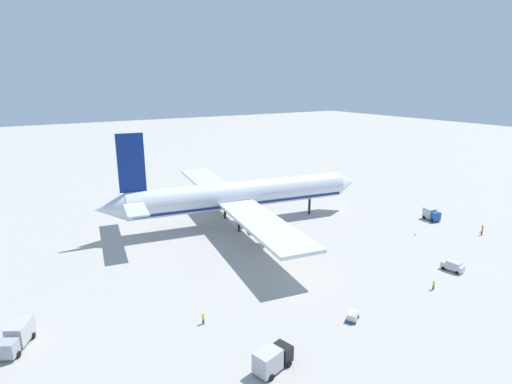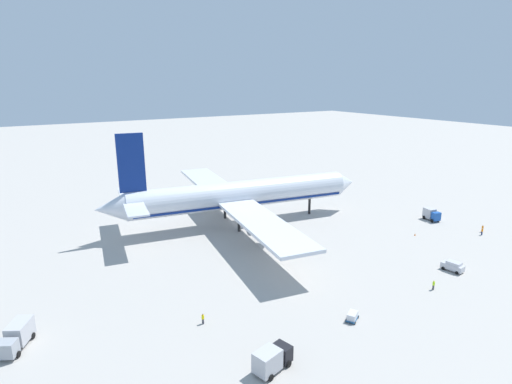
{
  "view_description": "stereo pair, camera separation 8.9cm",
  "coord_description": "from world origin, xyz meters",
  "px_view_note": "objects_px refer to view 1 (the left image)",
  "views": [
    {
      "loc": [
        -50.25,
        -87.94,
        35.94
      ],
      "look_at": [
        4.27,
        0.0,
        7.79
      ],
      "focal_mm": 28.82,
      "sensor_mm": 36.0,
      "label": 1
    },
    {
      "loc": [
        -50.17,
        -87.99,
        35.94
      ],
      "look_at": [
        4.27,
        0.0,
        7.79
      ],
      "focal_mm": 28.82,
      "sensor_mm": 36.0,
      "label": 2
    }
  ],
  "objects_px": {
    "airliner": "(237,195)",
    "traffic_cone_0": "(193,187)",
    "service_van": "(453,266)",
    "ground_worker_0": "(203,319)",
    "baggage_cart_0": "(353,316)",
    "ground_worker_3": "(482,231)",
    "service_truck_0": "(272,359)",
    "ground_worker_1": "(434,285)",
    "service_truck_1": "(431,214)",
    "ground_worker_2": "(482,228)",
    "service_truck_2": "(17,336)",
    "traffic_cone_1": "(415,234)"
  },
  "relations": [
    {
      "from": "baggage_cart_0",
      "to": "ground_worker_0",
      "type": "bearing_deg",
      "value": 150.79
    },
    {
      "from": "traffic_cone_1",
      "to": "baggage_cart_0",
      "type": "bearing_deg",
      "value": -154.57
    },
    {
      "from": "airliner",
      "to": "ground_worker_1",
      "type": "bearing_deg",
      "value": -75.55
    },
    {
      "from": "service_truck_1",
      "to": "traffic_cone_1",
      "type": "relative_size",
      "value": 8.86
    },
    {
      "from": "service_truck_0",
      "to": "traffic_cone_1",
      "type": "xyz_separation_m",
      "value": [
        55.73,
        21.31,
        -1.42
      ]
    },
    {
      "from": "airliner",
      "to": "service_truck_0",
      "type": "height_order",
      "value": "airliner"
    },
    {
      "from": "service_truck_0",
      "to": "ground_worker_3",
      "type": "bearing_deg",
      "value": 10.62
    },
    {
      "from": "airliner",
      "to": "ground_worker_3",
      "type": "relative_size",
      "value": 43.16
    },
    {
      "from": "service_van",
      "to": "traffic_cone_1",
      "type": "bearing_deg",
      "value": 58.9
    },
    {
      "from": "service_truck_0",
      "to": "baggage_cart_0",
      "type": "relative_size",
      "value": 1.91
    },
    {
      "from": "ground_worker_1",
      "to": "ground_worker_0",
      "type": "bearing_deg",
      "value": 163.29
    },
    {
      "from": "service_truck_1",
      "to": "ground_worker_0",
      "type": "distance_m",
      "value": 73.05
    },
    {
      "from": "airliner",
      "to": "service_van",
      "type": "height_order",
      "value": "airliner"
    },
    {
      "from": "baggage_cart_0",
      "to": "ground_worker_2",
      "type": "bearing_deg",
      "value": 11.67
    },
    {
      "from": "airliner",
      "to": "ground_worker_3",
      "type": "xyz_separation_m",
      "value": [
        46.02,
        -38.01,
        -6.78
      ]
    },
    {
      "from": "service_truck_1",
      "to": "ground_worker_2",
      "type": "xyz_separation_m",
      "value": [
        2.93,
        -12.3,
        -0.74
      ]
    },
    {
      "from": "ground_worker_2",
      "to": "traffic_cone_1",
      "type": "xyz_separation_m",
      "value": [
        -16.07,
        7.1,
        -0.62
      ]
    },
    {
      "from": "baggage_cart_0",
      "to": "ground_worker_2",
      "type": "height_order",
      "value": "ground_worker_2"
    },
    {
      "from": "service_van",
      "to": "ground_worker_0",
      "type": "bearing_deg",
      "value": 169.55
    },
    {
      "from": "traffic_cone_0",
      "to": "ground_worker_2",
      "type": "bearing_deg",
      "value": -60.81
    },
    {
      "from": "service_truck_0",
      "to": "ground_worker_3",
      "type": "xyz_separation_m",
      "value": [
        69.63,
        13.05,
        -0.8
      ]
    },
    {
      "from": "service_truck_2",
      "to": "ground_worker_2",
      "type": "height_order",
      "value": "service_truck_2"
    },
    {
      "from": "service_van",
      "to": "ground_worker_0",
      "type": "relative_size",
      "value": 2.48
    },
    {
      "from": "ground_worker_1",
      "to": "ground_worker_2",
      "type": "relative_size",
      "value": 1.02
    },
    {
      "from": "airliner",
      "to": "ground_worker_0",
      "type": "xyz_separation_m",
      "value": [
        -26.74,
        -36.92,
        -6.8
      ]
    },
    {
      "from": "ground_worker_1",
      "to": "service_truck_1",
      "type": "bearing_deg",
      "value": 36.46
    },
    {
      "from": "traffic_cone_0",
      "to": "service_truck_2",
      "type": "bearing_deg",
      "value": -129.01
    },
    {
      "from": "service_truck_2",
      "to": "ground_worker_3",
      "type": "bearing_deg",
      "value": -5.64
    },
    {
      "from": "baggage_cart_0",
      "to": "ground_worker_2",
      "type": "distance_m",
      "value": 55.95
    },
    {
      "from": "ground_worker_0",
      "to": "traffic_cone_0",
      "type": "xyz_separation_m",
      "value": [
        31.63,
        77.56,
        -0.6
      ]
    },
    {
      "from": "baggage_cart_0",
      "to": "ground_worker_3",
      "type": "xyz_separation_m",
      "value": [
        52.63,
        10.16,
        0.19
      ]
    },
    {
      "from": "baggage_cart_0",
      "to": "airliner",
      "type": "bearing_deg",
      "value": 82.19
    },
    {
      "from": "ground_worker_3",
      "to": "traffic_cone_1",
      "type": "height_order",
      "value": "ground_worker_3"
    },
    {
      "from": "baggage_cart_0",
      "to": "ground_worker_2",
      "type": "xyz_separation_m",
      "value": [
        54.8,
        11.31,
        0.18
      ]
    },
    {
      "from": "service_truck_1",
      "to": "traffic_cone_0",
      "type": "xyz_separation_m",
      "value": [
        -40.37,
        65.2,
        -1.36
      ]
    },
    {
      "from": "service_truck_2",
      "to": "ground_worker_0",
      "type": "bearing_deg",
      "value": -19.26
    },
    {
      "from": "ground_worker_3",
      "to": "ground_worker_2",
      "type": "bearing_deg",
      "value": 28.1
    },
    {
      "from": "baggage_cart_0",
      "to": "traffic_cone_1",
      "type": "relative_size",
      "value": 5.59
    },
    {
      "from": "airliner",
      "to": "ground_worker_2",
      "type": "bearing_deg",
      "value": -37.41
    },
    {
      "from": "ground_worker_0",
      "to": "traffic_cone_1",
      "type": "xyz_separation_m",
      "value": [
        58.85,
        7.16,
        -0.6
      ]
    },
    {
      "from": "service_truck_1",
      "to": "traffic_cone_1",
      "type": "height_order",
      "value": "service_truck_1"
    },
    {
      "from": "airliner",
      "to": "service_truck_0",
      "type": "relative_size",
      "value": 12.92
    },
    {
      "from": "service_van",
      "to": "traffic_cone_0",
      "type": "height_order",
      "value": "service_van"
    },
    {
      "from": "traffic_cone_0",
      "to": "ground_worker_3",
      "type": "bearing_deg",
      "value": -62.4
    },
    {
      "from": "ground_worker_3",
      "to": "ground_worker_1",
      "type": "bearing_deg",
      "value": -162.27
    },
    {
      "from": "service_truck_0",
      "to": "service_van",
      "type": "height_order",
      "value": "service_truck_0"
    },
    {
      "from": "traffic_cone_0",
      "to": "airliner",
      "type": "bearing_deg",
      "value": -96.86
    },
    {
      "from": "service_van",
      "to": "traffic_cone_1",
      "type": "distance_m",
      "value": 18.95
    },
    {
      "from": "ground_worker_0",
      "to": "service_truck_1",
      "type": "bearing_deg",
      "value": 9.75
    },
    {
      "from": "airliner",
      "to": "traffic_cone_0",
      "type": "xyz_separation_m",
      "value": [
        4.89,
        40.65,
        -7.4
      ]
    }
  ]
}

